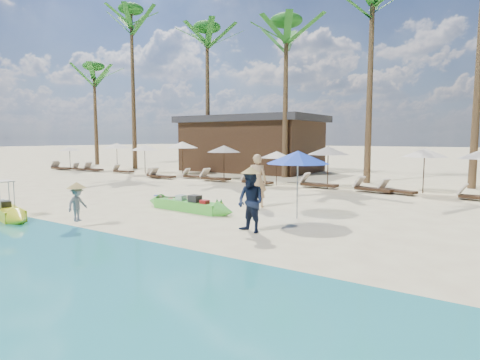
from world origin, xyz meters
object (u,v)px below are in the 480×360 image
Objects in this scene: green_canoe at (188,205)px; blue_umbrella at (298,157)px; yellow_canoe at (4,211)px; tourist at (257,181)px.

blue_umbrella is at bearing 16.46° from green_canoe.
blue_umbrella reaches higher than yellow_canoe.
green_canoe is 6.05m from yellow_canoe.
tourist reaches higher than green_canoe.
blue_umbrella is (8.22, 5.11, 1.79)m from yellow_canoe.
yellow_canoe is 2.31× the size of tourist.
tourist is at bearing 54.00° from green_canoe.
tourist reaches higher than yellow_canoe.
yellow_canoe is 2.11× the size of blue_umbrella.
green_canoe is at bearing 27.06° from tourist.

